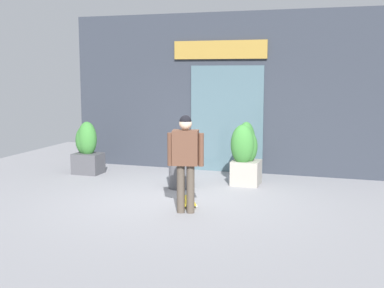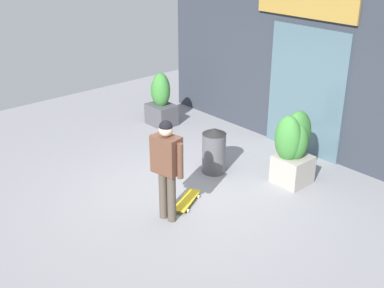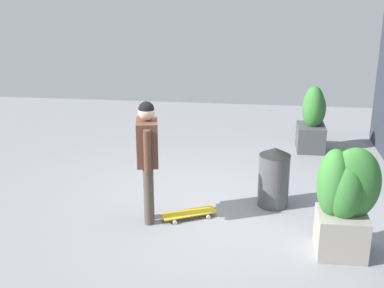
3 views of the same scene
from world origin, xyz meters
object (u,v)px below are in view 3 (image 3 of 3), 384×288
(skateboarder, at_px, (148,151))
(planter_box_left, at_px, (313,119))
(trash_bin, at_px, (274,177))
(planter_box_right, at_px, (344,198))
(skateboard, at_px, (189,214))

(skateboarder, bearing_deg, planter_box_left, 41.59)
(trash_bin, bearing_deg, skateboarder, -67.22)
(skateboarder, distance_m, planter_box_left, 3.94)
(skateboarder, height_order, planter_box_right, skateboarder)
(planter_box_left, distance_m, planter_box_right, 3.63)
(skateboarder, distance_m, trash_bin, 1.82)
(skateboard, height_order, planter_box_left, planter_box_left)
(skateboard, bearing_deg, skateboarder, 168.45)
(planter_box_right, bearing_deg, skateboard, -108.89)
(skateboard, xyz_separation_m, planter_box_left, (-3.00, 1.85, 0.51))
(skateboard, height_order, planter_box_right, planter_box_right)
(planter_box_left, bearing_deg, planter_box_right, -0.18)
(skateboard, relative_size, planter_box_right, 0.58)
(trash_bin, bearing_deg, skateboard, -64.19)
(planter_box_right, bearing_deg, trash_bin, -147.71)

